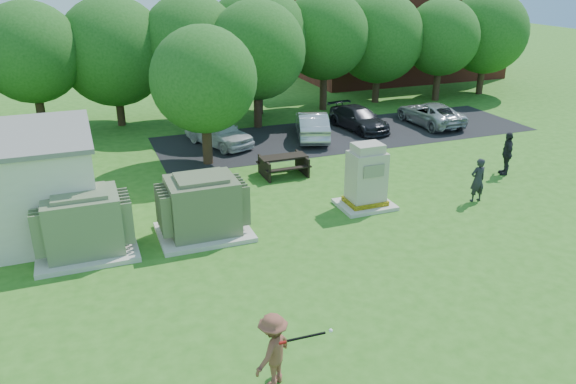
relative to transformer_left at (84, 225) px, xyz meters
name	(u,v)px	position (x,y,z in m)	size (l,w,h in m)	color
ground	(339,285)	(6.50, -4.50, -0.97)	(120.00, 120.00, 0.00)	#2D6619
brick_building	(399,24)	(24.50, 22.50, 3.03)	(15.00, 8.00, 8.00)	maroon
parking_strip	(347,134)	(13.50, 9.00, -0.96)	(20.00, 6.00, 0.01)	#232326
transformer_left	(84,225)	(0.00, 0.00, 0.00)	(3.00, 2.40, 2.07)	beige
transformer_right	(203,207)	(3.70, 0.00, 0.00)	(3.00, 2.40, 2.07)	beige
generator_cabinet	(366,180)	(9.81, 0.15, 0.09)	(1.99, 1.63, 2.43)	beige
picnic_table	(284,163)	(8.15, 4.36, -0.44)	(1.99, 1.49, 0.85)	black
batter	(273,350)	(3.46, -7.59, -0.11)	(1.11, 0.64, 1.72)	brown
person_by_generator	(478,180)	(13.96, -0.90, -0.12)	(0.62, 0.41, 1.70)	#212227
person_walking_right	(507,153)	(17.04, 1.10, -0.05)	(1.08, 0.45, 1.85)	#222227
car_white	(219,132)	(6.65, 9.49, -0.28)	(1.64, 4.07, 1.39)	silver
car_silver_a	(312,125)	(11.42, 8.94, -0.27)	(1.47, 4.23, 1.39)	#AAAAAF
car_dark	(359,119)	(14.43, 9.57, -0.37)	(1.69, 4.17, 1.21)	black
car_silver_b	(430,114)	(18.61, 9.06, -0.35)	(2.06, 4.47, 1.24)	#A3A3A8
batting_equipment	(305,337)	(4.12, -7.76, 0.17)	(1.25, 0.17, 0.15)	black
tree_row	(224,47)	(8.25, 14.00, 3.18)	(41.30, 13.30, 7.30)	#47301E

